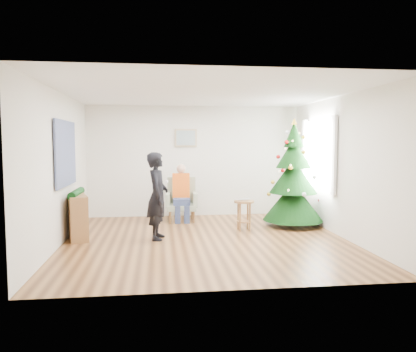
{
  "coord_description": "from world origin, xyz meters",
  "views": [
    {
      "loc": [
        -0.84,
        -7.08,
        1.74
      ],
      "look_at": [
        0.1,
        0.6,
        1.1
      ],
      "focal_mm": 35.0,
      "sensor_mm": 36.0,
      "label": 1
    }
  ],
  "objects": [
    {
      "name": "window_panel",
      "position": [
        2.47,
        1.0,
        1.5
      ],
      "size": [
        0.04,
        1.3,
        1.4
      ],
      "primitive_type": "cube",
      "color": "white",
      "rests_on": "wall_right"
    },
    {
      "name": "floor",
      "position": [
        0.0,
        0.0,
        0.0
      ],
      "size": [
        5.0,
        5.0,
        0.0
      ],
      "primitive_type": "plane",
      "color": "brown",
      "rests_on": "ground"
    },
    {
      "name": "christmas_tree",
      "position": [
        1.94,
        1.03,
        1.01
      ],
      "size": [
        1.24,
        1.24,
        2.24
      ],
      "rotation": [
        0.0,
        0.0,
        -0.3
      ],
      "color": "#3F2816",
      "rests_on": "floor"
    },
    {
      "name": "game_controller",
      "position": [
        -0.7,
        0.16,
        1.05
      ],
      "size": [
        0.05,
        0.13,
        0.04
      ],
      "primitive_type": "cube",
      "rotation": [
        0.0,
        0.0,
        -0.1
      ],
      "color": "white",
      "rests_on": "standing_man"
    },
    {
      "name": "armchair",
      "position": [
        -0.34,
        1.87,
        0.35
      ],
      "size": [
        0.72,
        0.66,
        0.96
      ],
      "rotation": [
        0.0,
        0.0,
        -0.06
      ],
      "color": "gray",
      "rests_on": "floor"
    },
    {
      "name": "standing_man",
      "position": [
        -0.86,
        0.19,
        0.78
      ],
      "size": [
        0.43,
        0.61,
        1.57
      ],
      "primitive_type": "imported",
      "rotation": [
        0.0,
        0.0,
        1.47
      ],
      "color": "black",
      "rests_on": "floor"
    },
    {
      "name": "tapestry",
      "position": [
        -2.46,
        0.3,
        1.55
      ],
      "size": [
        0.03,
        1.5,
        1.15
      ],
      "primitive_type": "cube",
      "color": "black",
      "rests_on": "wall_left"
    },
    {
      "name": "seated_person",
      "position": [
        -0.34,
        1.82,
        0.64
      ],
      "size": [
        0.39,
        0.56,
        1.26
      ],
      "rotation": [
        0.0,
        0.0,
        -0.06
      ],
      "color": "navy",
      "rests_on": "armchair"
    },
    {
      "name": "framed_picture",
      "position": [
        -0.2,
        2.46,
        1.85
      ],
      "size": [
        0.52,
        0.05,
        0.42
      ],
      "color": "tan",
      "rests_on": "wall_back"
    },
    {
      "name": "garland",
      "position": [
        -2.33,
        0.47,
        0.82
      ],
      "size": [
        0.14,
        0.9,
        0.14
      ],
      "primitive_type": "cylinder",
      "rotation": [
        1.57,
        0.0,
        0.0
      ],
      "color": "black",
      "rests_on": "console"
    },
    {
      "name": "wall_left",
      "position": [
        -2.5,
        0.0,
        1.3
      ],
      "size": [
        0.0,
        5.0,
        5.0
      ],
      "primitive_type": "plane",
      "rotation": [
        1.57,
        0.0,
        1.57
      ],
      "color": "silver",
      "rests_on": "floor"
    },
    {
      "name": "ceiling",
      "position": [
        0.0,
        0.0,
        2.6
      ],
      "size": [
        5.0,
        5.0,
        0.0
      ],
      "primitive_type": "plane",
      "rotation": [
        3.14,
        0.0,
        0.0
      ],
      "color": "white",
      "rests_on": "wall_back"
    },
    {
      "name": "console",
      "position": [
        -2.33,
        0.47,
        0.4
      ],
      "size": [
        0.57,
        1.04,
        0.8
      ],
      "primitive_type": "cube",
      "rotation": [
        0.0,
        0.0,
        0.28
      ],
      "color": "brown",
      "rests_on": "floor"
    },
    {
      "name": "stool",
      "position": [
        0.84,
        0.73,
        0.3
      ],
      "size": [
        0.4,
        0.4,
        0.59
      ],
      "rotation": [
        0.0,
        0.0,
        0.05
      ],
      "color": "brown",
      "rests_on": "floor"
    },
    {
      "name": "wall_front",
      "position": [
        0.0,
        -2.5,
        1.3
      ],
      "size": [
        5.0,
        0.0,
        5.0
      ],
      "primitive_type": "plane",
      "rotation": [
        -1.57,
        0.0,
        0.0
      ],
      "color": "silver",
      "rests_on": "floor"
    },
    {
      "name": "curtains",
      "position": [
        2.44,
        1.0,
        1.5
      ],
      "size": [
        0.05,
        1.75,
        1.5
      ],
      "color": "white",
      "rests_on": "wall_right"
    },
    {
      "name": "laptop",
      "position": [
        0.84,
        0.73,
        0.61
      ],
      "size": [
        0.38,
        0.32,
        0.03
      ],
      "primitive_type": "imported",
      "rotation": [
        0.0,
        0.0,
        0.4
      ],
      "color": "silver",
      "rests_on": "stool"
    },
    {
      "name": "wall_back",
      "position": [
        0.0,
        2.5,
        1.3
      ],
      "size": [
        5.0,
        0.0,
        5.0
      ],
      "primitive_type": "plane",
      "rotation": [
        1.57,
        0.0,
        0.0
      ],
      "color": "silver",
      "rests_on": "floor"
    },
    {
      "name": "wall_right",
      "position": [
        2.5,
        0.0,
        1.3
      ],
      "size": [
        0.0,
        5.0,
        5.0
      ],
      "primitive_type": "plane",
      "rotation": [
        1.57,
        0.0,
        -1.57
      ],
      "color": "silver",
      "rests_on": "floor"
    }
  ]
}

